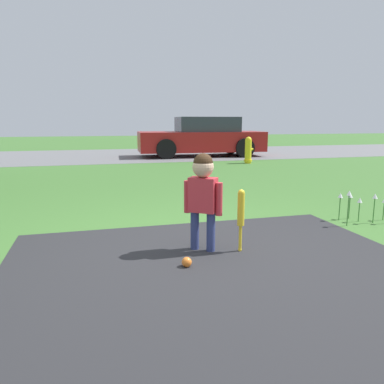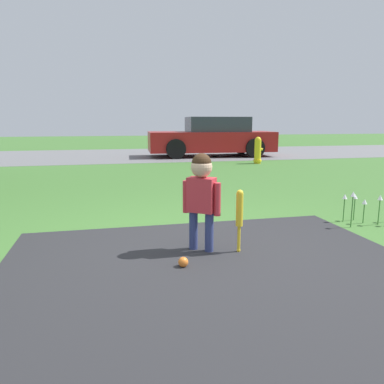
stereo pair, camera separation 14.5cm
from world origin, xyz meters
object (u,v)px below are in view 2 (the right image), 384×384
Objects in this scene: fire_hydrant at (258,151)px; parked_car at (212,138)px; baseball_bat at (239,212)px; child at (201,188)px; sports_ball at (183,262)px.

fire_hydrant is 2.72m from parked_car.
baseball_bat is 10.15m from parked_car.
child is 10.74× the size of sports_ball.
parked_car is (-0.65, 2.63, 0.27)m from fire_hydrant.
baseball_bat reaches higher than sports_ball.
baseball_bat is 7.88m from fire_hydrant.
fire_hydrant reaches higher than baseball_bat.
sports_ball is at bearing 75.97° from parked_car.
sports_ball is 10.57m from parked_car.
baseball_bat is (0.34, -0.13, -0.22)m from child.
fire_hydrant is (3.55, 7.07, -0.23)m from child.
child is 0.43m from baseball_bat.
child is 0.73m from sports_ball.
child reaches higher than baseball_bat.
sports_ball is at bearing -117.12° from fire_hydrant.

